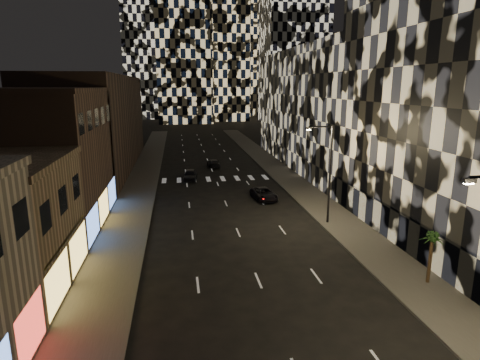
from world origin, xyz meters
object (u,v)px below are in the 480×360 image
object	(u,v)px
streetlight_far	(328,168)
palm_tree	(432,241)
car_dark_rightlane	(264,194)
car_dark_midlane	(190,175)
car_dark_oncoming	(214,163)

from	to	relation	value
streetlight_far	palm_tree	size ratio (longest dim) A/B	2.62
car_dark_rightlane	palm_tree	size ratio (longest dim) A/B	1.37
streetlight_far	car_dark_midlane	world-z (taller)	streetlight_far
car_dark_midlane	palm_tree	xyz separation A→B (m)	(14.27, -32.00, 2.26)
car_dark_oncoming	streetlight_far	bearing A→B (deg)	102.90
car_dark_midlane	car_dark_rightlane	distance (m)	13.50
palm_tree	car_dark_midlane	bearing A→B (deg)	114.03
car_dark_midlane	palm_tree	bearing A→B (deg)	-60.59
car_dark_midlane	car_dark_rightlane	bearing A→B (deg)	-48.64
car_dark_midlane	car_dark_oncoming	bearing A→B (deg)	70.19
car_dark_rightlane	palm_tree	world-z (taller)	palm_tree
car_dark_rightlane	car_dark_oncoming	bearing A→B (deg)	94.82
car_dark_rightlane	palm_tree	distance (m)	22.12
car_dark_oncoming	palm_tree	size ratio (longest dim) A/B	1.21
streetlight_far	car_dark_midlane	xyz separation A→B (m)	(-11.85, 19.80, -4.63)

